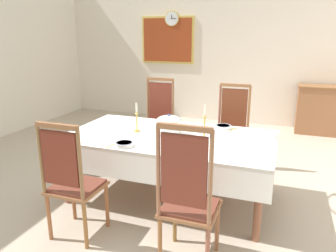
{
  "coord_description": "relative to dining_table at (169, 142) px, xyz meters",
  "views": [
    {
      "loc": [
        1.14,
        -3.31,
        1.79
      ],
      "look_at": [
        -0.02,
        -0.13,
        0.84
      ],
      "focal_mm": 34.54,
      "sensor_mm": 36.0,
      "label": 1
    }
  ],
  "objects": [
    {
      "name": "ground",
      "position": [
        0.0,
        0.15,
        -0.69
      ],
      "size": [
        7.32,
        6.91,
        0.04
      ],
      "primitive_type": "cube",
      "color": "#BBAB97"
    },
    {
      "name": "chair_north_b",
      "position": [
        0.52,
        1.01,
        -0.08
      ],
      "size": [
        0.44,
        0.42,
        1.18
      ],
      "rotation": [
        0.0,
        0.0,
        3.14
      ],
      "color": "#975F36",
      "rests_on": "ground"
    },
    {
      "name": "candlestick_east",
      "position": [
        0.39,
        -0.0,
        0.22
      ],
      "size": [
        0.07,
        0.07,
        0.36
      ],
      "color": "gold",
      "rests_on": "tablecloth"
    },
    {
      "name": "tablecloth",
      "position": [
        0.0,
        -0.0,
        0.01
      ],
      "size": [
        2.24,
        1.22,
        0.31
      ],
      "color": "white",
      "rests_on": "dining_table"
    },
    {
      "name": "mounted_clock",
      "position": [
        -1.23,
        3.57,
        1.46
      ],
      "size": [
        0.31,
        0.06,
        0.31
      ],
      "color": "#D1B251"
    },
    {
      "name": "bowl_near_right",
      "position": [
        -0.29,
        -0.49,
        0.1
      ],
      "size": [
        0.19,
        0.19,
        0.04
      ],
      "color": "white",
      "rests_on": "tablecloth"
    },
    {
      "name": "spoon_primary",
      "position": [
        0.63,
        0.49,
        0.08
      ],
      "size": [
        0.06,
        0.17,
        0.01
      ],
      "rotation": [
        0.0,
        0.0,
        -0.26
      ],
      "color": "gold",
      "rests_on": "tablecloth"
    },
    {
      "name": "back_wall",
      "position": [
        0.0,
        3.64,
        0.98
      ],
      "size": [
        7.32,
        0.08,
        3.3
      ],
      "primitive_type": "cube",
      "color": "silver",
      "rests_on": "ground"
    },
    {
      "name": "soup_tureen",
      "position": [
        -0.01,
        0.0,
        0.19
      ],
      "size": [
        0.3,
        0.3,
        0.24
      ],
      "color": "white",
      "rests_on": "tablecloth"
    },
    {
      "name": "dining_table",
      "position": [
        0.0,
        0.0,
        0.0
      ],
      "size": [
        2.22,
        1.2,
        0.74
      ],
      "color": "#925343",
      "rests_on": "ground"
    },
    {
      "name": "spoon_secondary",
      "position": [
        -0.41,
        -0.47,
        0.08
      ],
      "size": [
        0.04,
        0.18,
        0.01
      ],
      "rotation": [
        0.0,
        0.0,
        -0.15
      ],
      "color": "gold",
      "rests_on": "tablecloth"
    },
    {
      "name": "candlestick_west",
      "position": [
        -0.39,
        0.0,
        0.2
      ],
      "size": [
        0.07,
        0.07,
        0.33
      ],
      "color": "gold",
      "rests_on": "tablecloth"
    },
    {
      "name": "framed_painting",
      "position": [
        -1.34,
        3.58,
        1.02
      ],
      "size": [
        1.17,
        0.05,
        0.98
      ],
      "color": "#D1B251"
    },
    {
      "name": "chair_north_a",
      "position": [
        -0.55,
        1.01,
        -0.07
      ],
      "size": [
        0.44,
        0.42,
        1.21
      ],
      "rotation": [
        0.0,
        0.0,
        3.14
      ],
      "color": "#995342",
      "rests_on": "ground"
    },
    {
      "name": "bowl_near_left",
      "position": [
        0.5,
        0.47,
        0.1
      ],
      "size": [
        0.19,
        0.19,
        0.04
      ],
      "color": "white",
      "rests_on": "tablecloth"
    },
    {
      "name": "chair_south_a",
      "position": [
        -0.55,
        -1.01,
        -0.1
      ],
      "size": [
        0.44,
        0.42,
        1.11
      ],
      "color": "brown",
      "rests_on": "ground"
    },
    {
      "name": "chair_south_b",
      "position": [
        0.52,
        -1.01,
        -0.07
      ],
      "size": [
        0.44,
        0.42,
        1.2
      ],
      "color": "brown",
      "rests_on": "ground"
    }
  ]
}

